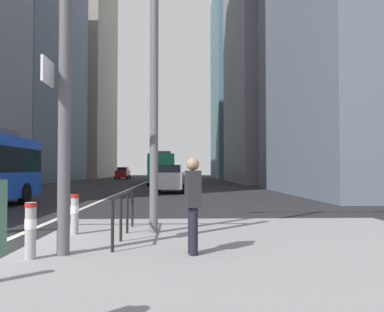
{
  "coord_description": "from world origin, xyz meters",
  "views": [
    {
      "loc": [
        3.99,
        -8.32,
        1.66
      ],
      "look_at": [
        5.34,
        29.86,
        2.88
      ],
      "focal_mm": 37.83,
      "sensor_mm": 36.0,
      "label": 1
    }
  ],
  "objects_px": {
    "bollard_back": "(75,212)",
    "city_bus_red_receding": "(162,167)",
    "car_receding_far": "(173,174)",
    "bollard_right": "(31,228)",
    "car_oncoming_mid": "(123,173)",
    "pedestrian_walking": "(193,200)",
    "car_receding_near": "(170,179)",
    "street_lamp_post": "(154,19)"
  },
  "relations": [
    {
      "from": "bollard_back",
      "to": "city_bus_red_receding",
      "type": "bearing_deg",
      "value": 88.66
    },
    {
      "from": "car_receding_far",
      "to": "bollard_right",
      "type": "distance_m",
      "value": 52.57
    },
    {
      "from": "city_bus_red_receding",
      "to": "car_oncoming_mid",
      "type": "bearing_deg",
      "value": 107.6
    },
    {
      "from": "car_receding_far",
      "to": "pedestrian_walking",
      "type": "distance_m",
      "value": 52.27
    },
    {
      "from": "city_bus_red_receding",
      "to": "car_receding_near",
      "type": "distance_m",
      "value": 14.45
    },
    {
      "from": "street_lamp_post",
      "to": "pedestrian_walking",
      "type": "distance_m",
      "value": 4.92
    },
    {
      "from": "car_receding_near",
      "to": "bollard_right",
      "type": "distance_m",
      "value": 21.51
    },
    {
      "from": "city_bus_red_receding",
      "to": "pedestrian_walking",
      "type": "bearing_deg",
      "value": -86.97
    },
    {
      "from": "car_oncoming_mid",
      "to": "pedestrian_walking",
      "type": "xyz_separation_m",
      "value": [
        9.1,
        -58.29,
        0.11
      ]
    },
    {
      "from": "car_receding_near",
      "to": "car_receding_far",
      "type": "xyz_separation_m",
      "value": [
        -0.21,
        31.12,
        -0.0
      ]
    },
    {
      "from": "car_oncoming_mid",
      "to": "car_receding_near",
      "type": "xyz_separation_m",
      "value": [
        8.32,
        -37.16,
        0.0
      ]
    },
    {
      "from": "car_receding_far",
      "to": "street_lamp_post",
      "type": "xyz_separation_m",
      "value": [
        0.16,
        -49.79,
        4.3
      ]
    },
    {
      "from": "bollard_right",
      "to": "bollard_back",
      "type": "distance_m",
      "value": 2.59
    },
    {
      "from": "city_bus_red_receding",
      "to": "car_receding_near",
      "type": "height_order",
      "value": "city_bus_red_receding"
    },
    {
      "from": "bollard_right",
      "to": "pedestrian_walking",
      "type": "xyz_separation_m",
      "value": [
        2.74,
        0.28,
        0.43
      ]
    },
    {
      "from": "car_receding_near",
      "to": "pedestrian_walking",
      "type": "height_order",
      "value": "car_receding_near"
    },
    {
      "from": "car_oncoming_mid",
      "to": "car_receding_far",
      "type": "xyz_separation_m",
      "value": [
        8.11,
        -6.03,
        -0.0
      ]
    },
    {
      "from": "car_oncoming_mid",
      "to": "pedestrian_walking",
      "type": "distance_m",
      "value": 59.0
    },
    {
      "from": "car_oncoming_mid",
      "to": "car_receding_far",
      "type": "height_order",
      "value": "same"
    },
    {
      "from": "car_receding_near",
      "to": "car_receding_far",
      "type": "bearing_deg",
      "value": 90.39
    },
    {
      "from": "street_lamp_post",
      "to": "pedestrian_walking",
      "type": "xyz_separation_m",
      "value": [
        0.84,
        -2.46,
        -4.18
      ]
    },
    {
      "from": "bollard_right",
      "to": "bollard_back",
      "type": "xyz_separation_m",
      "value": [
        0.08,
        2.59,
        -0.01
      ]
    },
    {
      "from": "car_receding_far",
      "to": "street_lamp_post",
      "type": "height_order",
      "value": "street_lamp_post"
    },
    {
      "from": "car_receding_near",
      "to": "street_lamp_post",
      "type": "height_order",
      "value": "street_lamp_post"
    },
    {
      "from": "car_oncoming_mid",
      "to": "car_receding_near",
      "type": "bearing_deg",
      "value": -77.38
    },
    {
      "from": "bollard_back",
      "to": "car_receding_near",
      "type": "bearing_deg",
      "value": 84.32
    },
    {
      "from": "street_lamp_post",
      "to": "bollard_back",
      "type": "height_order",
      "value": "street_lamp_post"
    },
    {
      "from": "car_oncoming_mid",
      "to": "car_receding_near",
      "type": "relative_size",
      "value": 0.98
    },
    {
      "from": "car_oncoming_mid",
      "to": "street_lamp_post",
      "type": "height_order",
      "value": "street_lamp_post"
    },
    {
      "from": "car_receding_near",
      "to": "street_lamp_post",
      "type": "bearing_deg",
      "value": -90.17
    },
    {
      "from": "bollard_right",
      "to": "car_oncoming_mid",
      "type": "bearing_deg",
      "value": 96.2
    },
    {
      "from": "street_lamp_post",
      "to": "car_receding_near",
      "type": "bearing_deg",
      "value": 89.83
    },
    {
      "from": "city_bus_red_receding",
      "to": "car_oncoming_mid",
      "type": "xyz_separation_m",
      "value": [
        -7.23,
        22.77,
        -0.85
      ]
    },
    {
      "from": "car_receding_far",
      "to": "pedestrian_walking",
      "type": "bearing_deg",
      "value": -88.91
    },
    {
      "from": "car_receding_near",
      "to": "pedestrian_walking",
      "type": "relative_size",
      "value": 2.55
    },
    {
      "from": "bollard_right",
      "to": "car_receding_far",
      "type": "bearing_deg",
      "value": 88.1
    },
    {
      "from": "car_oncoming_mid",
      "to": "pedestrian_walking",
      "type": "height_order",
      "value": "car_oncoming_mid"
    },
    {
      "from": "city_bus_red_receding",
      "to": "bollard_right",
      "type": "relative_size",
      "value": 11.11
    },
    {
      "from": "car_receding_near",
      "to": "street_lamp_post",
      "type": "distance_m",
      "value": 19.16
    },
    {
      "from": "street_lamp_post",
      "to": "bollard_back",
      "type": "bearing_deg",
      "value": -175.12
    },
    {
      "from": "car_receding_far",
      "to": "bollard_right",
      "type": "bearing_deg",
      "value": -91.9
    },
    {
      "from": "city_bus_red_receding",
      "to": "bollard_right",
      "type": "xyz_separation_m",
      "value": [
        -0.86,
        -35.8,
        -1.16
      ]
    }
  ]
}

